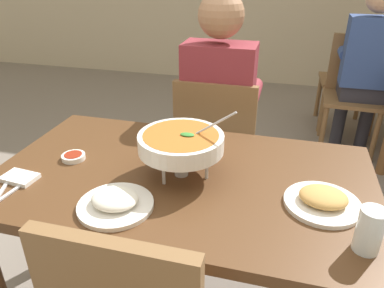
{
  "coord_description": "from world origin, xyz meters",
  "views": [
    {
      "loc": [
        0.33,
        -1.08,
        1.44
      ],
      "look_at": [
        0.0,
        0.15,
        0.79
      ],
      "focal_mm": 34.23,
      "sensor_mm": 36.0,
      "label": 1
    }
  ],
  "objects_px": {
    "sauce_dish": "(73,157)",
    "chair_bg_corner": "(359,74)",
    "rice_plate": "(115,202)",
    "diner_main": "(219,104)",
    "chair_bg_left": "(353,86)",
    "curry_bowl": "(182,142)",
    "chair_diner_main": "(217,146)",
    "patron_bg_left": "(367,61)",
    "appetizer_plate": "(323,200)",
    "dining_table_main": "(182,199)",
    "drink_glass": "(369,232)"
  },
  "relations": [
    {
      "from": "drink_glass",
      "to": "sauce_dish",
      "type": "bearing_deg",
      "value": 166.97
    },
    {
      "from": "dining_table_main",
      "to": "sauce_dish",
      "type": "height_order",
      "value": "sauce_dish"
    },
    {
      "from": "diner_main",
      "to": "patron_bg_left",
      "type": "distance_m",
      "value": 1.47
    },
    {
      "from": "diner_main",
      "to": "rice_plate",
      "type": "distance_m",
      "value": 0.97
    },
    {
      "from": "sauce_dish",
      "to": "chair_bg_corner",
      "type": "relative_size",
      "value": 0.1
    },
    {
      "from": "chair_bg_corner",
      "to": "dining_table_main",
      "type": "bearing_deg",
      "value": -111.67
    },
    {
      "from": "chair_bg_left",
      "to": "chair_bg_corner",
      "type": "bearing_deg",
      "value": 77.44
    },
    {
      "from": "sauce_dish",
      "to": "patron_bg_left",
      "type": "relative_size",
      "value": 0.07
    },
    {
      "from": "chair_diner_main",
      "to": "chair_bg_left",
      "type": "distance_m",
      "value": 1.56
    },
    {
      "from": "appetizer_plate",
      "to": "dining_table_main",
      "type": "bearing_deg",
      "value": 172.54
    },
    {
      "from": "diner_main",
      "to": "chair_bg_left",
      "type": "relative_size",
      "value": 1.46
    },
    {
      "from": "dining_table_main",
      "to": "chair_bg_corner",
      "type": "height_order",
      "value": "chair_bg_corner"
    },
    {
      "from": "diner_main",
      "to": "curry_bowl",
      "type": "distance_m",
      "value": 0.72
    },
    {
      "from": "diner_main",
      "to": "chair_bg_left",
      "type": "bearing_deg",
      "value": 55.86
    },
    {
      "from": "dining_table_main",
      "to": "patron_bg_left",
      "type": "distance_m",
      "value": 2.09
    },
    {
      "from": "rice_plate",
      "to": "appetizer_plate",
      "type": "height_order",
      "value": "same"
    },
    {
      "from": "curry_bowl",
      "to": "chair_bg_corner",
      "type": "xyz_separation_m",
      "value": [
        0.94,
        2.38,
        -0.36
      ]
    },
    {
      "from": "curry_bowl",
      "to": "appetizer_plate",
      "type": "distance_m",
      "value": 0.5
    },
    {
      "from": "appetizer_plate",
      "to": "drink_glass",
      "type": "relative_size",
      "value": 1.85
    },
    {
      "from": "diner_main",
      "to": "rice_plate",
      "type": "height_order",
      "value": "diner_main"
    },
    {
      "from": "dining_table_main",
      "to": "chair_bg_corner",
      "type": "relative_size",
      "value": 1.52
    },
    {
      "from": "diner_main",
      "to": "drink_glass",
      "type": "xyz_separation_m",
      "value": [
        0.59,
        -0.96,
        0.05
      ]
    },
    {
      "from": "diner_main",
      "to": "sauce_dish",
      "type": "distance_m",
      "value": 0.84
    },
    {
      "from": "dining_table_main",
      "to": "patron_bg_left",
      "type": "bearing_deg",
      "value": 64.43
    },
    {
      "from": "chair_bg_left",
      "to": "dining_table_main",
      "type": "bearing_deg",
      "value": -113.38
    },
    {
      "from": "sauce_dish",
      "to": "drink_glass",
      "type": "distance_m",
      "value": 1.05
    },
    {
      "from": "dining_table_main",
      "to": "chair_diner_main",
      "type": "bearing_deg",
      "value": 90.0
    },
    {
      "from": "chair_diner_main",
      "to": "chair_bg_corner",
      "type": "distance_m",
      "value": 1.94
    },
    {
      "from": "dining_table_main",
      "to": "rice_plate",
      "type": "distance_m",
      "value": 0.31
    },
    {
      "from": "chair_diner_main",
      "to": "patron_bg_left",
      "type": "height_order",
      "value": "patron_bg_left"
    },
    {
      "from": "diner_main",
      "to": "appetizer_plate",
      "type": "bearing_deg",
      "value": -58.26
    },
    {
      "from": "appetizer_plate",
      "to": "chair_bg_corner",
      "type": "xyz_separation_m",
      "value": [
        0.46,
        2.45,
        -0.25
      ]
    },
    {
      "from": "chair_diner_main",
      "to": "diner_main",
      "type": "bearing_deg",
      "value": 90.0
    },
    {
      "from": "chair_bg_left",
      "to": "chair_bg_corner",
      "type": "relative_size",
      "value": 1.0
    },
    {
      "from": "drink_glass",
      "to": "patron_bg_left",
      "type": "distance_m",
      "value": 2.14
    },
    {
      "from": "appetizer_plate",
      "to": "drink_glass",
      "type": "distance_m",
      "value": 0.21
    },
    {
      "from": "rice_plate",
      "to": "chair_bg_corner",
      "type": "relative_size",
      "value": 0.27
    },
    {
      "from": "appetizer_plate",
      "to": "chair_bg_corner",
      "type": "distance_m",
      "value": 2.5
    },
    {
      "from": "dining_table_main",
      "to": "appetizer_plate",
      "type": "height_order",
      "value": "appetizer_plate"
    },
    {
      "from": "dining_table_main",
      "to": "drink_glass",
      "type": "xyz_separation_m",
      "value": [
        0.59,
        -0.24,
        0.17
      ]
    },
    {
      "from": "chair_diner_main",
      "to": "diner_main",
      "type": "relative_size",
      "value": 0.69
    },
    {
      "from": "diner_main",
      "to": "curry_bowl",
      "type": "relative_size",
      "value": 3.94
    },
    {
      "from": "curry_bowl",
      "to": "dining_table_main",
      "type": "bearing_deg",
      "value": -127.67
    },
    {
      "from": "chair_diner_main",
      "to": "chair_bg_corner",
      "type": "relative_size",
      "value": 1.0
    },
    {
      "from": "chair_diner_main",
      "to": "rice_plate",
      "type": "height_order",
      "value": "chair_diner_main"
    },
    {
      "from": "rice_plate",
      "to": "chair_bg_left",
      "type": "relative_size",
      "value": 0.27
    },
    {
      "from": "dining_table_main",
      "to": "diner_main",
      "type": "bearing_deg",
      "value": 90.0
    },
    {
      "from": "rice_plate",
      "to": "patron_bg_left",
      "type": "xyz_separation_m",
      "value": [
        1.04,
        2.12,
        -0.01
      ]
    },
    {
      "from": "dining_table_main",
      "to": "patron_bg_left",
      "type": "height_order",
      "value": "patron_bg_left"
    },
    {
      "from": "rice_plate",
      "to": "sauce_dish",
      "type": "relative_size",
      "value": 2.67
    }
  ]
}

